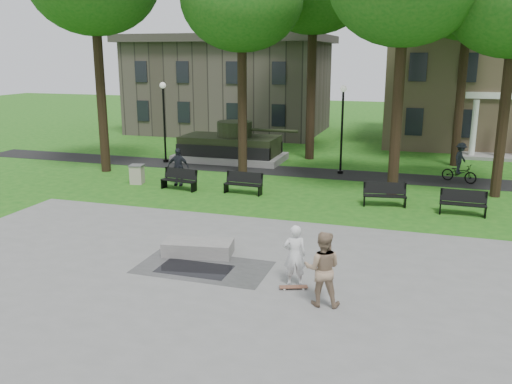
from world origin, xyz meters
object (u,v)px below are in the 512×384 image
(skateboarder, at_px, (295,255))
(friend_watching, at_px, (322,269))
(park_bench_0, at_px, (179,179))
(trash_bin, at_px, (137,174))
(concrete_block, at_px, (198,248))
(cyclist, at_px, (460,166))

(skateboarder, distance_m, friend_watching, 1.39)
(park_bench_0, xyz_separation_m, trash_bin, (-2.54, 0.46, -0.04))
(trash_bin, bearing_deg, concrete_block, -50.16)
(cyclist, xyz_separation_m, park_bench_0, (-12.84, -5.68, -0.30))
(friend_watching, distance_m, trash_bin, 15.59)
(skateboarder, distance_m, cyclist, 15.68)
(cyclist, bearing_deg, skateboarder, -173.65)
(concrete_block, xyz_separation_m, cyclist, (8.49, 13.49, 0.58))
(skateboarder, relative_size, cyclist, 0.87)
(friend_watching, relative_size, cyclist, 0.98)
(cyclist, xyz_separation_m, trash_bin, (-15.39, -5.22, -0.34))
(skateboarder, bearing_deg, park_bench_0, -68.81)
(friend_watching, relative_size, trash_bin, 2.06)
(concrete_block, relative_size, park_bench_0, 1.19)
(skateboarder, height_order, cyclist, cyclist)
(cyclist, relative_size, park_bench_0, 1.09)
(concrete_block, height_order, park_bench_0, park_bench_0)
(skateboarder, xyz_separation_m, trash_bin, (-10.42, 9.65, -0.41))
(park_bench_0, bearing_deg, trash_bin, 177.91)
(skateboarder, bearing_deg, friend_watching, 114.77)
(concrete_block, xyz_separation_m, friend_watching, (4.48, -2.37, 0.76))
(cyclist, height_order, park_bench_0, cyclist)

